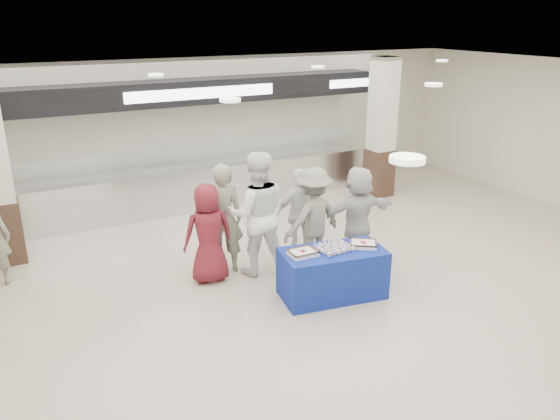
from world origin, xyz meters
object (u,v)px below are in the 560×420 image
sheet_cake_right (363,244)px  civilian_white (357,214)px  display_table (332,273)px  soldier_b (313,218)px  chef_short (300,213)px  soldier_a (222,218)px  sheet_cake_left (303,252)px  civilian_maroon (208,234)px  cupcake_tray (334,248)px  chef_tall (257,214)px

sheet_cake_right → civilian_white: bearing=58.8°
display_table → soldier_b: bearing=84.6°
chef_short → display_table: bearing=84.1°
soldier_a → civilian_white: soldier_a is taller
soldier_b → sheet_cake_left: bearing=42.7°
civilian_maroon → civilian_white: size_ratio=0.97×
display_table → soldier_b: 1.20m
cupcake_tray → chef_short: 1.53m
chef_tall → soldier_b: size_ratio=1.19×
soldier_a → chef_short: soldier_a is taller
chef_tall → civilian_white: size_ratio=1.23×
cupcake_tray → chef_short: size_ratio=0.28×
sheet_cake_right → soldier_a: soldier_a is taller
civilian_maroon → cupcake_tray: bearing=144.6°
sheet_cake_left → chef_short: 1.65m
civilian_maroon → soldier_a: bearing=-139.1°
sheet_cake_left → soldier_b: soldier_b is taller
sheet_cake_right → chef_short: (-0.19, 1.60, 0.01)m
chef_short → soldier_b: soldier_b is taller
civilian_white → soldier_a: bearing=-10.7°
soldier_a → chef_tall: size_ratio=0.90×
display_table → chef_short: bearing=87.9°
soldier_a → soldier_b: size_ratio=1.07×
sheet_cake_left → chef_short: bearing=61.4°
sheet_cake_left → sheet_cake_right: same height
display_table → sheet_cake_left: 0.64m
chef_tall → chef_short: 1.01m
display_table → soldier_b: (0.28, 1.06, 0.49)m
sheet_cake_left → civilian_maroon: (-0.98, 1.29, 0.02)m
soldier_b → display_table: bearing=65.7°
sheet_cake_left → chef_short: chef_short is taller
display_table → civilian_maroon: (-1.46, 1.36, 0.44)m
chef_tall → sheet_cake_right: bearing=146.6°
chef_short → civilian_white: 0.99m
soldier_a → soldier_b: 1.50m
cupcake_tray → sheet_cake_left: bearing=173.7°
sheet_cake_right → chef_short: chef_short is taller
soldier_a → chef_short: bearing=-164.2°
sheet_cake_left → cupcake_tray: bearing=-6.3°
soldier_a → chef_tall: 0.58m
civilian_maroon → soldier_b: soldier_b is taller
civilian_maroon → soldier_a: (0.34, 0.23, 0.12)m
civilian_maroon → chef_tall: chef_tall is taller
sheet_cake_right → cupcake_tray: bearing=168.8°
soldier_a → display_table: bearing=143.6°
civilian_maroon → soldier_a: size_ratio=0.87×
display_table → soldier_a: 2.03m
civilian_maroon → civilian_white: bearing=177.6°
soldier_b → sheet_cake_right: bearing=91.1°
cupcake_tray → civilian_white: (1.09, 0.93, 0.05)m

